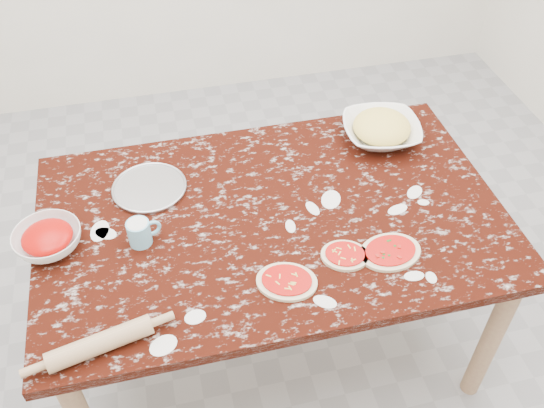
{
  "coord_description": "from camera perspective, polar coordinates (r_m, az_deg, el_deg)",
  "views": [
    {
      "loc": [
        -0.33,
        -1.4,
        2.2
      ],
      "look_at": [
        0.0,
        0.0,
        0.8
      ],
      "focal_mm": 39.0,
      "sensor_mm": 36.0,
      "label": 1
    }
  ],
  "objects": [
    {
      "name": "cheese_bowl",
      "position": [
        2.38,
        10.48,
        6.92
      ],
      "size": [
        0.34,
        0.34,
        0.07
      ],
      "primitive_type": "imported",
      "rotation": [
        0.0,
        0.0,
        -0.14
      ],
      "color": "white",
      "rests_on": "worktable"
    },
    {
      "name": "worktable",
      "position": [
        2.1,
        -0.0,
        -2.6
      ],
      "size": [
        1.6,
        1.0,
        0.75
      ],
      "color": "black",
      "rests_on": "ground"
    },
    {
      "name": "pizza_left",
      "position": [
        1.84,
        1.43,
        -7.48
      ],
      "size": [
        0.23,
        0.21,
        0.02
      ],
      "color": "beige",
      "rests_on": "worktable"
    },
    {
      "name": "ground",
      "position": [
        2.63,
        -0.0,
        -12.62
      ],
      "size": [
        4.0,
        4.0,
        0.0
      ],
      "primitive_type": "plane",
      "color": "gray"
    },
    {
      "name": "rolling_pin",
      "position": [
        1.75,
        -16.26,
        -12.79
      ],
      "size": [
        0.3,
        0.12,
        0.06
      ],
      "primitive_type": "cylinder",
      "rotation": [
        0.0,
        1.57,
        0.22
      ],
      "color": "tan",
      "rests_on": "worktable"
    },
    {
      "name": "pizza_tray",
      "position": [
        2.18,
        -11.74,
        1.5
      ],
      "size": [
        0.34,
        0.34,
        0.01
      ],
      "primitive_type": "cylinder",
      "rotation": [
        0.0,
        0.0,
        0.35
      ],
      "color": "#B2B2B7",
      "rests_on": "worktable"
    },
    {
      "name": "pizza_right",
      "position": [
        1.95,
        11.34,
        -4.55
      ],
      "size": [
        0.22,
        0.18,
        0.02
      ],
      "color": "beige",
      "rests_on": "worktable"
    },
    {
      "name": "flour_mug",
      "position": [
        1.97,
        -12.61,
        -2.66
      ],
      "size": [
        0.11,
        0.08,
        0.09
      ],
      "color": "#75C1E1",
      "rests_on": "worktable"
    },
    {
      "name": "pizza_mid",
      "position": [
        1.92,
        7.04,
        -4.93
      ],
      "size": [
        0.19,
        0.17,
        0.02
      ],
      "color": "beige",
      "rests_on": "worktable"
    },
    {
      "name": "sauce_bowl",
      "position": [
        2.05,
        -20.79,
        -3.26
      ],
      "size": [
        0.26,
        0.26,
        0.07
      ],
      "primitive_type": "imported",
      "rotation": [
        0.0,
        0.0,
        0.22
      ],
      "color": "white",
      "rests_on": "worktable"
    }
  ]
}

